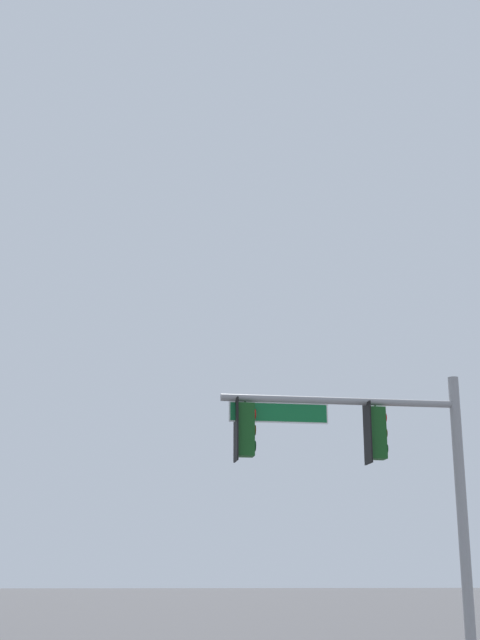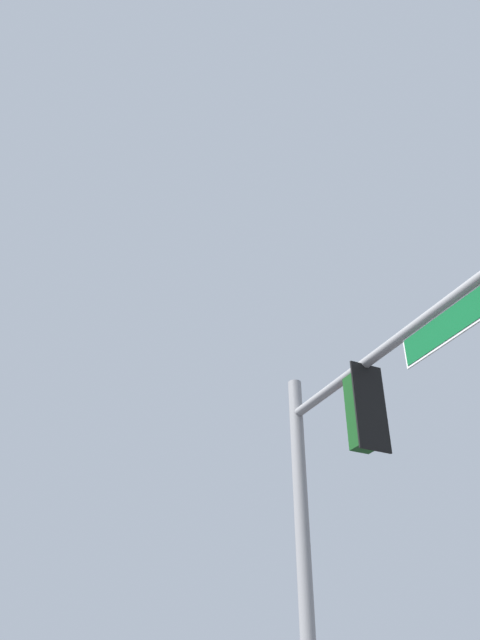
# 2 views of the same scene
# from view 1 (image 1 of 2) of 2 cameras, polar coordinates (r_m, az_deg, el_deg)

# --- Properties ---
(signal_pole_near) EXTENTS (5.23, 0.61, 6.13)m
(signal_pole_near) POSITION_cam_1_polar(r_m,az_deg,el_deg) (19.08, 8.52, -8.91)
(signal_pole_near) COLOR gray
(signal_pole_near) RESTS_ON ground_plane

